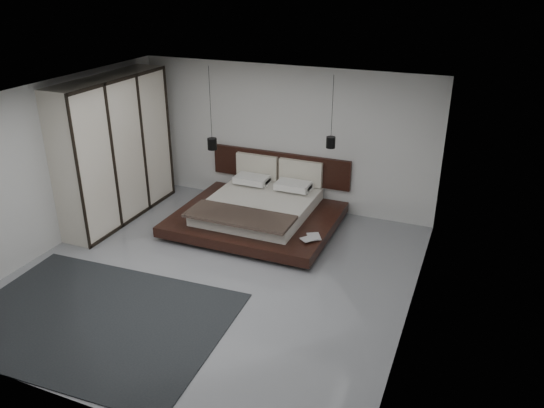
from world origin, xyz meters
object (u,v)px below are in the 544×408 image
at_px(lattice_screen, 142,134).
at_px(wardrobe, 115,150).
at_px(pendant_right, 331,142).
at_px(pendant_left, 212,144).
at_px(rug, 95,319).
at_px(bed, 259,210).

relative_size(lattice_screen, wardrobe, 0.95).
bearing_deg(wardrobe, lattice_screen, 101.83).
relative_size(lattice_screen, pendant_right, 2.03).
distance_m(pendant_left, rug, 4.29).
xyz_separation_m(bed, rug, (-0.89, -3.60, -0.29)).
bearing_deg(lattice_screen, rug, -64.38).
distance_m(lattice_screen, bed, 3.10).
relative_size(bed, wardrobe, 1.06).
bearing_deg(wardrobe, pendant_right, 16.37).
xyz_separation_m(pendant_right, rug, (-2.09, -4.07, -1.62)).
relative_size(lattice_screen, bed, 0.90).
height_order(bed, rug, bed).
bearing_deg(lattice_screen, pendant_right, -1.10).
bearing_deg(pendant_left, bed, -21.47).
height_order(lattice_screen, pendant_right, pendant_right).
height_order(wardrobe, rug, wardrobe).
bearing_deg(pendant_left, pendant_right, 0.00).
height_order(pendant_right, rug, pendant_right).
bearing_deg(lattice_screen, bed, -10.74).
height_order(pendant_left, wardrobe, pendant_left).
bearing_deg(pendant_right, lattice_screen, 178.90).
height_order(lattice_screen, pendant_left, pendant_left).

